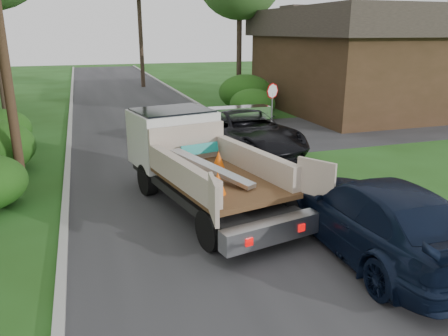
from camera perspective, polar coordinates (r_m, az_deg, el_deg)
The scene contains 12 objects.
ground at distance 11.55m, azimuth 0.62°, elevation -7.04°, with size 120.00×120.00×0.00m, color #204614.
road at distance 20.80m, azimuth -8.23°, elevation 3.96°, with size 8.00×90.00×0.02m, color #28282B.
side_street at distance 24.87m, azimuth 20.69°, elevation 5.23°, with size 16.00×7.00×0.02m, color #28282B.
curb_left at distance 20.52m, azimuth -19.59°, elevation 3.10°, with size 0.20×90.00×0.12m, color #9E9E99.
curb_right at distance 21.83m, azimuth 2.44°, elevation 4.91°, with size 0.20×90.00×0.12m, color #9E9E99.
stop_sign at distance 21.02m, azimuth 6.31°, elevation 9.10°, with size 0.71×0.32×2.48m.
house_right at distance 29.06m, azimuth 16.77°, elevation 13.51°, with size 9.72×12.96×6.20m.
hedge_right_a at distance 25.03m, azimuth 3.74°, elevation 8.35°, with size 2.60×2.60×1.70m, color #11400E.
hedge_right_b at distance 28.02m, azimuth 2.81°, elevation 9.86°, with size 3.38×3.38×2.21m, color #11400E.
flatbed_truck at distance 12.77m, azimuth -4.47°, elevation 1.81°, with size 4.00×6.98×2.49m.
black_pickup at distance 17.90m, azimuth 2.47°, elevation 4.84°, with size 2.95×6.41×1.78m, color black.
navy_suv at distance 10.33m, azimuth 19.15°, elevation -5.95°, with size 2.39×5.88×1.71m, color black.
Camera 1 is at (-3.37, -9.96, 4.78)m, focal length 35.00 mm.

